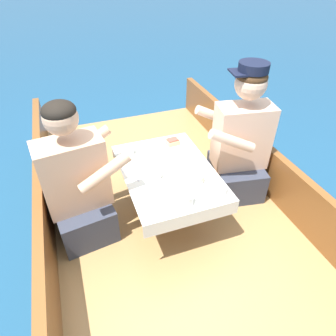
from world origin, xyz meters
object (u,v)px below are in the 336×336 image
at_px(coffee_cup_port, 157,174).
at_px(coffee_cup_starboard, 187,199).
at_px(person_port, 78,187).
at_px(sandwich, 173,142).
at_px(person_starboard, 240,145).
at_px(coffee_cup_center, 129,150).
at_px(tin_can, 199,178).

xyz_separation_m(coffee_cup_port, coffee_cup_starboard, (0.09, -0.29, 0.00)).
distance_m(person_port, sandwich, 0.79).
height_order(person_port, coffee_cup_starboard, person_port).
distance_m(person_port, coffee_cup_starboard, 0.71).
bearing_deg(sandwich, person_port, -161.42).
xyz_separation_m(sandwich, coffee_cup_starboard, (-0.15, -0.63, 0.00)).
relative_size(sandwich, coffee_cup_port, 1.16).
relative_size(person_port, sandwich, 9.47).
xyz_separation_m(person_starboard, sandwich, (-0.46, 0.21, -0.00)).
bearing_deg(person_starboard, person_port, 11.73).
xyz_separation_m(sandwich, coffee_cup_center, (-0.34, 0.00, -0.00)).
relative_size(person_port, coffee_cup_port, 10.95).
relative_size(person_port, tin_can, 14.76).
height_order(person_port, coffee_cup_center, person_port).
bearing_deg(coffee_cup_port, person_starboard, 10.32).
xyz_separation_m(coffee_cup_port, tin_can, (0.25, -0.13, -0.01)).
bearing_deg(person_port, coffee_cup_center, 23.63).
distance_m(person_port, tin_can, 0.79).
bearing_deg(coffee_cup_center, sandwich, -0.35).
height_order(coffee_cup_port, coffee_cup_starboard, coffee_cup_starboard).
bearing_deg(coffee_cup_starboard, person_port, 147.48).
distance_m(sandwich, coffee_cup_center, 0.34).
bearing_deg(coffee_cup_center, coffee_cup_starboard, -73.07).
bearing_deg(sandwich, coffee_cup_starboard, -103.04).
distance_m(person_port, coffee_cup_center, 0.48).
height_order(person_starboard, tin_can, person_starboard).
bearing_deg(coffee_cup_port, coffee_cup_center, 106.47).
xyz_separation_m(sandwich, tin_can, (0.01, -0.47, -0.00)).
distance_m(person_starboard, tin_can, 0.53).
xyz_separation_m(person_port, person_starboard, (1.21, 0.04, 0.04)).
height_order(coffee_cup_port, coffee_cup_center, coffee_cup_port).
bearing_deg(sandwich, coffee_cup_port, -125.14).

